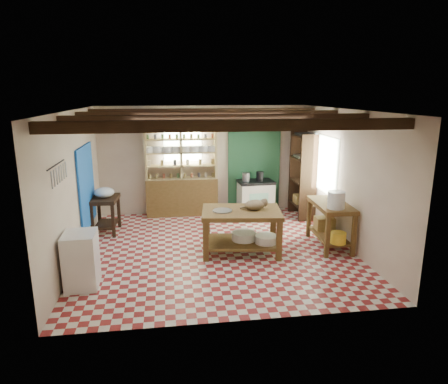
{
  "coord_description": "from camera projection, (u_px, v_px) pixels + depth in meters",
  "views": [
    {
      "loc": [
        -0.87,
        -7.07,
        2.9
      ],
      "look_at": [
        0.19,
        0.3,
        1.04
      ],
      "focal_mm": 32.0,
      "sensor_mm": 36.0,
      "label": 1
    }
  ],
  "objects": [
    {
      "name": "wall_back",
      "position": [
        204.0,
        160.0,
        9.69
      ],
      "size": [
        5.0,
        0.04,
        2.6
      ],
      "primitive_type": "cube",
      "color": "beige",
      "rests_on": "floor"
    },
    {
      "name": "white_bucket",
      "position": [
        336.0,
        200.0,
        7.17
      ],
      "size": [
        0.33,
        0.33,
        0.31
      ],
      "primitive_type": "cylinder",
      "rotation": [
        0.0,
        0.0,
        -0.05
      ],
      "color": "white",
      "rests_on": "right_counter"
    },
    {
      "name": "ceiling",
      "position": [
        216.0,
        110.0,
        6.98
      ],
      "size": [
        5.0,
        5.0,
        0.02
      ],
      "primitive_type": "cube",
      "color": "#404044",
      "rests_on": "wall_back"
    },
    {
      "name": "basin_small",
      "position": [
        266.0,
        239.0,
        7.31
      ],
      "size": [
        0.46,
        0.46,
        0.14
      ],
      "primitive_type": "cylinder",
      "rotation": [
        0.0,
        0.0,
        -0.13
      ],
      "color": "white",
      "rests_on": "work_table"
    },
    {
      "name": "kettle_right",
      "position": [
        260.0,
        176.0,
        9.64
      ],
      "size": [
        0.19,
        0.19,
        0.22
      ],
      "primitive_type": "cylinder",
      "rotation": [
        0.0,
        0.0,
        0.07
      ],
      "color": "black",
      "rests_on": "stove"
    },
    {
      "name": "green_wall_patch",
      "position": [
        254.0,
        161.0,
        9.85
      ],
      "size": [
        1.3,
        0.04,
        2.3
      ],
      "primitive_type": "cube",
      "color": "#1E4C2D",
      "rests_on": "wall_back"
    },
    {
      "name": "wall_right",
      "position": [
        346.0,
        178.0,
        7.64
      ],
      "size": [
        0.04,
        5.0,
        2.6
      ],
      "primitive_type": "cube",
      "color": "beige",
      "rests_on": "floor"
    },
    {
      "name": "pot_rack",
      "position": [
        259.0,
        124.0,
        9.22
      ],
      "size": [
        0.86,
        0.12,
        0.36
      ],
      "primitive_type": "cube",
      "color": "black",
      "rests_on": "ceiling"
    },
    {
      "name": "kettle_left",
      "position": [
        246.0,
        177.0,
        9.57
      ],
      "size": [
        0.19,
        0.19,
        0.21
      ],
      "primitive_type": "cylinder",
      "rotation": [
        0.0,
        0.0,
        0.07
      ],
      "color": "#97969D",
      "rests_on": "stove"
    },
    {
      "name": "window_back",
      "position": [
        183.0,
        144.0,
        9.51
      ],
      "size": [
        0.9,
        0.02,
        0.8
      ],
      "primitive_type": "cube",
      "color": "silver",
      "rests_on": "wall_back"
    },
    {
      "name": "steel_tray",
      "position": [
        222.0,
        211.0,
        7.22
      ],
      "size": [
        0.39,
        0.39,
        0.02
      ],
      "primitive_type": "cylinder",
      "rotation": [
        0.0,
        0.0,
        -0.13
      ],
      "color": "#97969D",
      "rests_on": "work_table"
    },
    {
      "name": "tall_rack",
      "position": [
        303.0,
        175.0,
        9.41
      ],
      "size": [
        0.4,
        0.86,
        2.0
      ],
      "primitive_type": "cube",
      "color": "#321F11",
      "rests_on": "floor"
    },
    {
      "name": "ceiling_beams",
      "position": [
        216.0,
        117.0,
        7.01
      ],
      "size": [
        5.0,
        3.8,
        0.15
      ],
      "primitive_type": "cube",
      "color": "#321F11",
      "rests_on": "ceiling"
    },
    {
      "name": "wall_left",
      "position": [
        74.0,
        187.0,
        6.95
      ],
      "size": [
        0.04,
        5.0,
        2.6
      ],
      "primitive_type": "cube",
      "color": "beige",
      "rests_on": "floor"
    },
    {
      "name": "window_right",
      "position": [
        325.0,
        164.0,
        8.57
      ],
      "size": [
        0.02,
        1.3,
        1.2
      ],
      "primitive_type": "cube",
      "color": "silver",
      "rests_on": "wall_right"
    },
    {
      "name": "white_cabinet",
      "position": [
        81.0,
        260.0,
        6.05
      ],
      "size": [
        0.49,
        0.58,
        0.85
      ],
      "primitive_type": "cube",
      "rotation": [
        0.0,
        0.0,
        0.03
      ],
      "color": "white",
      "rests_on": "floor"
    },
    {
      "name": "shelving_unit",
      "position": [
        181.0,
        170.0,
        9.49
      ],
      "size": [
        1.7,
        0.34,
        2.2
      ],
      "primitive_type": "cube",
      "color": "tan",
      "rests_on": "floor"
    },
    {
      "name": "work_table",
      "position": [
        241.0,
        231.0,
        7.37
      ],
      "size": [
        1.54,
        1.13,
        0.81
      ],
      "primitive_type": "cube",
      "rotation": [
        0.0,
        0.0,
        -0.13
      ],
      "color": "brown",
      "rests_on": "floor"
    },
    {
      "name": "blue_wall_patch",
      "position": [
        87.0,
        186.0,
        7.87
      ],
      "size": [
        0.04,
        1.4,
        1.6
      ],
      "primitive_type": "cube",
      "color": "blue",
      "rests_on": "wall_left"
    },
    {
      "name": "stove",
      "position": [
        256.0,
        197.0,
        9.74
      ],
      "size": [
        0.88,
        0.62,
        0.82
      ],
      "primitive_type": "cube",
      "rotation": [
        0.0,
        0.0,
        0.07
      ],
      "color": "#EFE5CF",
      "rests_on": "floor"
    },
    {
      "name": "wall_front",
      "position": [
        241.0,
        226.0,
        4.89
      ],
      "size": [
        5.0,
        0.04,
        2.6
      ],
      "primitive_type": "cube",
      "color": "beige",
      "rests_on": "floor"
    },
    {
      "name": "cat",
      "position": [
        255.0,
        205.0,
        7.31
      ],
      "size": [
        0.4,
        0.31,
        0.18
      ],
      "primitive_type": "ellipsoid",
      "rotation": [
        0.0,
        0.0,
        0.05
      ],
      "color": "#937A55",
      "rests_on": "work_table"
    },
    {
      "name": "enamel_bowl",
      "position": [
        104.0,
        192.0,
        8.3
      ],
      "size": [
        0.44,
        0.44,
        0.21
      ],
      "primitive_type": "ellipsoid",
      "rotation": [
        0.0,
        0.0,
        -0.06
      ],
      "color": "white",
      "rests_on": "prep_table"
    },
    {
      "name": "floor",
      "position": [
        217.0,
        249.0,
        7.61
      ],
      "size": [
        5.0,
        5.0,
        0.02
      ],
      "primitive_type": "cube",
      "color": "maroon",
      "rests_on": "ground"
    },
    {
      "name": "basin_large",
      "position": [
        244.0,
        236.0,
        7.45
      ],
      "size": [
        0.5,
        0.5,
        0.15
      ],
      "primitive_type": "cylinder",
      "rotation": [
        0.0,
        0.0,
        -0.13
      ],
      "color": "white",
      "rests_on": "work_table"
    },
    {
      "name": "yellow_tub",
      "position": [
        338.0,
        238.0,
        7.25
      ],
      "size": [
        0.29,
        0.29,
        0.21
      ],
      "primitive_type": "cylinder",
      "rotation": [
        0.0,
        0.0,
        -0.05
      ],
      "color": "yellow",
      "rests_on": "right_counter"
    },
    {
      "name": "utensil_rail",
      "position": [
        57.0,
        173.0,
        5.69
      ],
      "size": [
        0.06,
        0.9,
        0.28
      ],
      "primitive_type": "cube",
      "color": "black",
      "rests_on": "wall_left"
    },
    {
      "name": "wicker_basket",
      "position": [
        324.0,
        223.0,
        7.97
      ],
      "size": [
        0.38,
        0.31,
        0.25
      ],
      "primitive_type": "cube",
      "rotation": [
        0.0,
        0.0,
        -0.05
      ],
      "color": "#A08040",
      "rests_on": "right_counter"
    },
    {
      "name": "right_counter",
      "position": [
        330.0,
        225.0,
        7.66
      ],
      "size": [
        0.66,
        1.23,
        0.86
      ],
      "primitive_type": "cube",
      "rotation": [
        0.0,
        0.0,
        -0.05
      ],
      "color": "brown",
      "rests_on": "floor"
    },
    {
      "name": "prep_table",
      "position": [
        106.0,
        215.0,
        8.42
      ],
      "size": [
        0.57,
        0.79,
        0.77
      ],
      "primitive_type": "cube",
      "rotation": [
        0.0,
        0.0,
        -0.06
      ],
      "color": "#321F11",
      "rests_on": "floor"
    }
  ]
}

